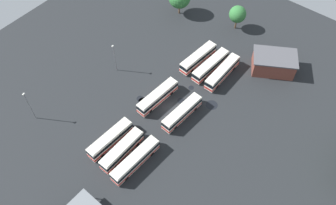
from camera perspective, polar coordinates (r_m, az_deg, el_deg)
The scene contains 18 objects.
ground_plane at distance 88.84m, azimuth 0.29°, elevation -0.89°, with size 113.74×113.74×0.00m, color black.
bus_row0_slot0 at distance 97.72m, azimuth 4.81°, elevation 7.11°, with size 12.42×3.63×3.37m.
bus_row0_slot1 at distance 96.13m, azimuth 6.77°, elevation 5.88°, with size 12.72×3.42×3.37m.
bus_row0_slot2 at distance 94.93m, azimuth 8.62°, elevation 4.79°, with size 12.78×2.66×3.37m.
bus_row1_slot0 at distance 88.77m, azimuth -1.66°, elevation 0.95°, with size 12.38×3.46×3.37m.
bus_row1_slot2 at distance 85.94m, azimuth 2.24°, elevation -1.60°, with size 12.01×3.42×3.37m.
bus_row2_slot0 at distance 82.91m, azimuth -9.18°, elevation -5.76°, with size 12.02×3.33×3.37m.
bus_row2_slot1 at distance 81.10m, azimuth -7.33°, elevation -7.50°, with size 11.83×2.69×3.37m.
bus_row2_slot2 at distance 79.58m, azimuth -5.21°, elevation -9.10°, with size 12.98×3.29×3.37m.
depot_building at distance 99.07m, azimuth 16.44°, elevation 6.06°, with size 12.07×13.45×5.03m.
lamp_post_mid_lot at distance 94.18m, azimuth -8.50°, elevation 7.14°, with size 0.56×0.28×9.00m.
lamp_post_far_corner at distance 88.92m, azimuth -21.17°, elevation -0.42°, with size 0.56×0.28×9.50m.
tree_northwest at distance 107.12m, azimuth 11.00°, elevation 13.60°, with size 4.91×4.91×7.61m.
puddle_centre_drain at distance 90.89m, azimuth -4.46°, elevation 0.65°, with size 1.77×1.77×0.01m, color black.
puddle_back_corner at distance 92.95m, azimuth 3.70°, elevation 2.35°, with size 1.47×1.47×0.01m, color black.
puddle_between_rows at distance 90.14m, azimuth -3.84°, elevation 0.08°, with size 3.07×3.07×0.01m, color black.
puddle_front_lane at distance 90.25m, azimuth 2.04°, elevation 0.29°, with size 1.73×1.73×0.01m, color black.
puddle_near_shelter at distance 90.05m, azimuth 6.97°, elevation -0.40°, with size 2.99×2.99×0.01m, color black.
Camera 1 is at (40.84, 32.08, 72.07)m, focal length 38.36 mm.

